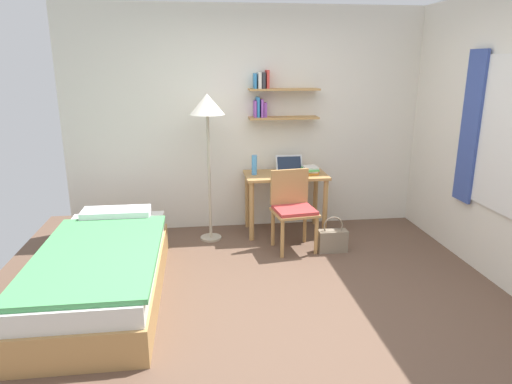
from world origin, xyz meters
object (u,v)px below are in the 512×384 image
(bed, at_px, (103,271))
(book_stack, at_px, (310,170))
(water_bottle, at_px, (254,165))
(handbag, at_px, (333,240))
(desk, at_px, (285,186))
(standing_lamp, at_px, (207,113))
(desk_chair, at_px, (293,206))
(laptop, at_px, (290,168))

(bed, height_order, book_stack, book_stack)
(water_bottle, distance_m, handbag, 1.23)
(bed, xyz_separation_m, handbag, (2.24, 0.70, -0.11))
(bed, xyz_separation_m, book_stack, (2.13, 1.33, 0.52))
(desk, distance_m, handbag, 0.88)
(bed, distance_m, water_bottle, 2.10)
(standing_lamp, distance_m, handbag, 1.91)
(desk_chair, distance_m, handbag, 0.56)
(standing_lamp, relative_size, handbag, 4.17)
(handbag, bearing_deg, bed, -162.56)
(standing_lamp, height_order, laptop, standing_lamp)
(bed, bearing_deg, standing_lamp, 52.36)
(standing_lamp, relative_size, laptop, 5.13)
(laptop, bearing_deg, standing_lamp, -167.90)
(book_stack, distance_m, handbag, 0.89)
(laptop, xyz_separation_m, handbag, (0.33, -0.74, -0.63))
(book_stack, bearing_deg, bed, -148.01)
(desk, xyz_separation_m, book_stack, (0.28, -0.03, 0.19))
(desk, height_order, handbag, desk)
(standing_lamp, xyz_separation_m, handbag, (1.29, -0.53, -1.31))
(bed, xyz_separation_m, desk, (1.84, 1.36, 0.33))
(water_bottle, bearing_deg, bed, -137.16)
(desk_chair, xyz_separation_m, book_stack, (0.30, 0.46, 0.28))
(handbag, bearing_deg, water_bottle, 138.88)
(standing_lamp, bearing_deg, desk, 7.77)
(desk, xyz_separation_m, desk_chair, (-0.01, -0.49, -0.09))
(desk, relative_size, water_bottle, 4.16)
(desk, relative_size, laptop, 2.96)
(bed, bearing_deg, desk, 36.37)
(water_bottle, bearing_deg, laptop, 9.39)
(standing_lamp, bearing_deg, desk_chair, -22.78)
(desk, relative_size, handbag, 2.40)
(standing_lamp, height_order, book_stack, standing_lamp)
(laptop, xyz_separation_m, book_stack, (0.22, -0.11, -0.01))
(standing_lamp, xyz_separation_m, laptop, (0.95, 0.20, -0.67))
(desk_chair, relative_size, handbag, 2.16)
(handbag, bearing_deg, desk, 121.22)
(water_bottle, xyz_separation_m, handbag, (0.76, -0.67, -0.70))
(bed, relative_size, handbag, 5.23)
(desk_chair, distance_m, book_stack, 0.62)
(desk_chair, bearing_deg, standing_lamp, 157.22)
(standing_lamp, xyz_separation_m, book_stack, (1.17, 0.09, -0.68))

